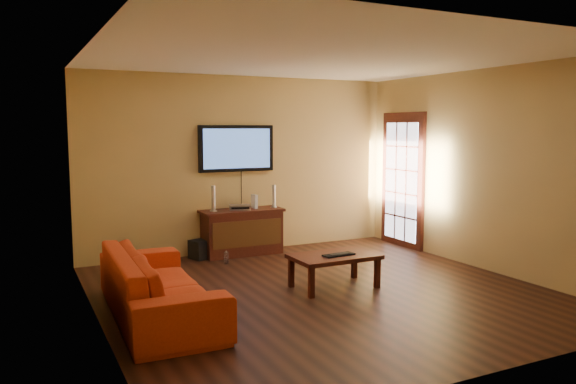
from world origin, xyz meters
TOP-DOWN VIEW (x-y plane):
  - ground_plane at (0.00, 0.00)m, footprint 5.00×5.00m
  - room_walls at (0.00, 0.62)m, footprint 5.00×5.00m
  - french_door at (2.46, 1.70)m, footprint 0.07×1.02m
  - media_console at (-0.11, 2.25)m, footprint 1.25×0.48m
  - television at (-0.11, 2.45)m, footprint 1.19×0.08m
  - coffee_table at (0.22, 0.10)m, footprint 1.03×0.63m
  - sofa at (-1.92, 0.02)m, footprint 0.74×2.30m
  - speaker_left at (-0.56, 2.25)m, footprint 0.10×0.10m
  - speaker_right at (0.42, 2.25)m, footprint 0.10×0.10m
  - av_receiver at (-0.14, 2.27)m, footprint 0.37×0.31m
  - game_console at (0.11, 2.29)m, footprint 0.05×0.16m
  - subwoofer at (-0.76, 2.27)m, footprint 0.35×0.35m
  - bottle at (-0.54, 1.80)m, footprint 0.06×0.06m
  - keyboard at (0.24, 0.04)m, footprint 0.40×0.17m

SIDE VIEW (x-z plane):
  - ground_plane at x=0.00m, z-range 0.00..0.00m
  - bottle at x=-0.54m, z-range -0.01..0.18m
  - subwoofer at x=-0.76m, z-range 0.00..0.27m
  - media_console at x=-0.11m, z-range 0.00..0.69m
  - coffee_table at x=0.22m, z-range 0.15..0.55m
  - keyboard at x=0.24m, z-range 0.40..0.42m
  - sofa at x=-1.92m, z-range 0.00..0.89m
  - av_receiver at x=-0.14m, z-range 0.69..0.76m
  - game_console at x=0.11m, z-range 0.69..0.90m
  - speaker_right at x=0.42m, z-range 0.68..1.02m
  - speaker_left at x=-0.56m, z-range 0.67..1.06m
  - french_door at x=2.46m, z-range -0.06..2.16m
  - television at x=-0.11m, z-range 1.25..1.95m
  - room_walls at x=0.00m, z-range -0.81..4.19m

